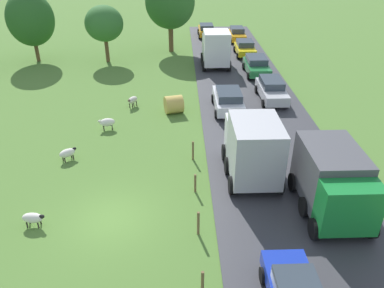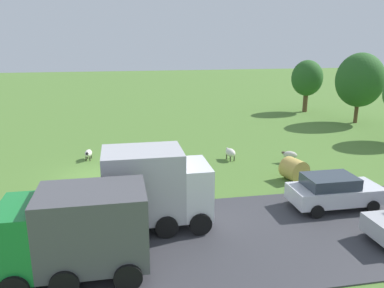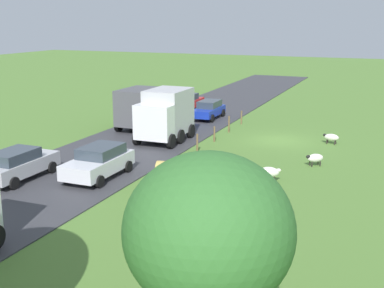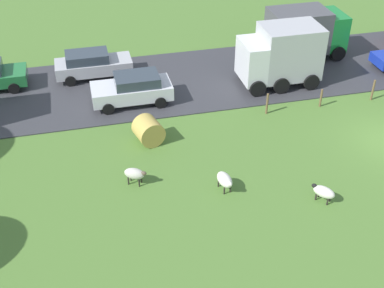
{
  "view_description": "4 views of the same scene",
  "coord_description": "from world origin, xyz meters",
  "views": [
    {
      "loc": [
        3.34,
        -14.19,
        12.1
      ],
      "look_at": [
        4.03,
        5.33,
        1.0
      ],
      "focal_mm": 35.74,
      "sensor_mm": 36.0,
      "label": 1
    },
    {
      "loc": [
        23.16,
        1.92,
        8.18
      ],
      "look_at": [
        -0.89,
        6.48,
        1.49
      ],
      "focal_mm": 36.27,
      "sensor_mm": 36.0,
      "label": 2
    },
    {
      "loc": [
        -7.52,
        34.22,
        8.34
      ],
      "look_at": [
        2.92,
        8.89,
        1.52
      ],
      "focal_mm": 47.47,
      "sensor_mm": 36.0,
      "label": 3
    },
    {
      "loc": [
        -18.28,
        14.9,
        14.58
      ],
      "look_at": [
        1.17,
        10.12,
        0.71
      ],
      "focal_mm": 47.77,
      "sensor_mm": 36.0,
      "label": 4
    }
  ],
  "objects": [
    {
      "name": "fence_post_1",
      "position": [
        4.08,
        -1.18,
        0.62
      ],
      "size": [
        0.12,
        0.12,
        1.25
      ],
      "primitive_type": "cylinder",
      "color": "brown",
      "rests_on": "ground_plane"
    },
    {
      "name": "truck_2",
      "position": [
        10.46,
        0.27,
        1.76
      ],
      "size": [
        2.85,
        4.89,
        3.13
      ],
      "color": "#197F33",
      "rests_on": "road_strip"
    },
    {
      "name": "car_5",
      "position": [
        10.51,
        -8.45,
        0.85
      ],
      "size": [
        1.98,
        3.96,
        1.52
      ],
      "color": "red",
      "rests_on": "road_strip"
    },
    {
      "name": "car_2",
      "position": [
        6.96,
        12.11,
        0.92
      ],
      "size": [
        2.2,
        4.44,
        1.66
      ],
      "color": "silver",
      "rests_on": "road_strip"
    },
    {
      "name": "fence_post_0",
      "position": [
        4.08,
        -4.37,
        0.55
      ],
      "size": [
        0.12,
        0.12,
        1.1
      ],
      "primitive_type": "cylinder",
      "color": "brown",
      "rests_on": "ground_plane"
    },
    {
      "name": "ground_plane",
      "position": [
        0.0,
        0.0,
        0.0
      ],
      "size": [
        160.0,
        160.0,
        0.0
      ],
      "primitive_type": "plane",
      "color": "#517A33"
    },
    {
      "name": "tree_1",
      "position": [
        -3.97,
        24.66,
        3.84
      ],
      "size": [
        3.76,
        3.76,
        5.6
      ],
      "color": "brown",
      "rests_on": "ground_plane"
    },
    {
      "name": "sheep_3",
      "position": [
        -3.5,
        -0.36,
        0.47
      ],
      "size": [
        1.11,
        0.58,
        0.71
      ],
      "color": "silver",
      "rests_on": "ground_plane"
    },
    {
      "name": "road_strip",
      "position": [
        8.9,
        0.0,
        0.03
      ],
      "size": [
        8.0,
        80.0,
        0.06
      ],
      "primitive_type": "cube",
      "color": "#38383D",
      "rests_on": "ground_plane"
    },
    {
      "name": "sheep_1",
      "position": [
        -0.27,
        13.11,
        0.56
      ],
      "size": [
        0.91,
        1.08,
        0.81
      ],
      "color": "beige",
      "rests_on": "ground_plane"
    },
    {
      "name": "fence_post_2",
      "position": [
        4.08,
        2.01,
        0.53
      ],
      "size": [
        0.12,
        0.12,
        1.07
      ],
      "primitive_type": "cylinder",
      "color": "brown",
      "rests_on": "ground_plane"
    },
    {
      "name": "truck_1",
      "position": [
        7.21,
        3.27,
        1.92
      ],
      "size": [
        2.8,
        4.61,
        3.53
      ],
      "color": "white",
      "rests_on": "road_strip"
    },
    {
      "name": "sheep_2",
      "position": [
        -1.62,
        9.33,
        0.54
      ],
      "size": [
        1.18,
        0.73,
        0.82
      ],
      "color": "silver",
      "rests_on": "ground_plane"
    },
    {
      "name": "hay_bale_0",
      "position": [
        2.91,
        11.93,
        0.66
      ],
      "size": [
        1.57,
        1.59,
        1.31
      ],
      "primitive_type": "cylinder",
      "rotation": [
        1.57,
        0.0,
        1.82
      ],
      "color": "tan",
      "rests_on": "ground_plane"
    },
    {
      "name": "car_0",
      "position": [
        10.68,
        14.07,
        0.9
      ],
      "size": [
        2.04,
        4.6,
        1.62
      ],
      "color": "#B7B7BC",
      "rests_on": "road_strip"
    },
    {
      "name": "sheep_0",
      "position": [
        -3.34,
        5.43,
        0.48
      ],
      "size": [
        1.07,
        0.99,
        0.73
      ],
      "color": "silver",
      "rests_on": "ground_plane"
    },
    {
      "name": "car_4",
      "position": [
        7.31,
        -5.42,
        0.84
      ],
      "size": [
        1.93,
        4.17,
        1.49
      ],
      "color": "#1933B2",
      "rests_on": "road_strip"
    },
    {
      "name": "fence_post_3",
      "position": [
        4.08,
        5.2,
        0.61
      ],
      "size": [
        0.12,
        0.12,
        1.22
      ],
      "primitive_type": "cylinder",
      "color": "brown",
      "rests_on": "ground_plane"
    }
  ]
}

